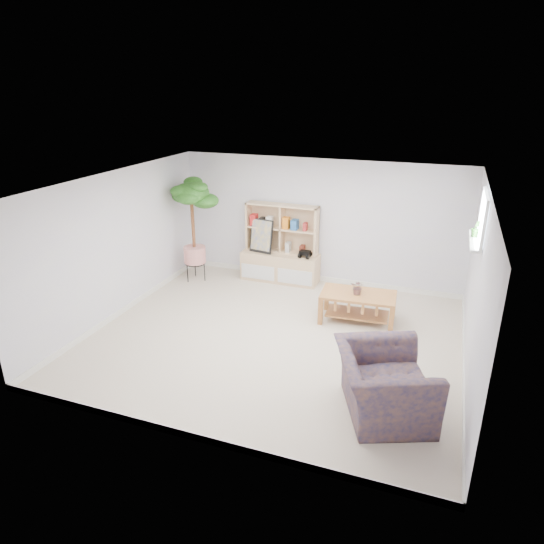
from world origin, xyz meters
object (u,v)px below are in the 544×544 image
(armchair, at_px, (384,380))
(coffee_table, at_px, (358,307))
(floor_tree, at_px, (193,231))
(storage_unit, at_px, (280,244))

(armchair, bearing_deg, coffee_table, -4.40)
(floor_tree, bearing_deg, armchair, -35.77)
(armchair, bearing_deg, storage_unit, 13.36)
(storage_unit, xyz_separation_m, floor_tree, (-1.59, -0.56, 0.25))
(storage_unit, height_order, floor_tree, floor_tree)
(coffee_table, xyz_separation_m, armchair, (0.73, -2.27, 0.20))
(floor_tree, bearing_deg, storage_unit, 19.38)
(coffee_table, relative_size, floor_tree, 0.59)
(storage_unit, bearing_deg, floor_tree, -160.62)
(coffee_table, distance_m, armchair, 2.39)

